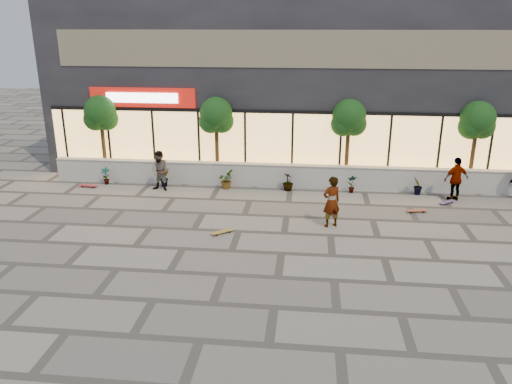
# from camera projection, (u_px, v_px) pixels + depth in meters

# --- Properties ---
(ground) EXTENTS (80.00, 80.00, 0.00)m
(ground) POSITION_uv_depth(u_px,v_px,m) (281.00, 253.00, 16.15)
(ground) COLOR gray
(ground) RESTS_ON ground
(planter_wall) EXTENTS (22.00, 0.42, 1.04)m
(planter_wall) POSITION_uv_depth(u_px,v_px,m) (291.00, 176.00, 22.57)
(planter_wall) COLOR beige
(planter_wall) RESTS_ON ground
(retail_building) EXTENTS (24.00, 9.17, 8.50)m
(retail_building) POSITION_uv_depth(u_px,v_px,m) (297.00, 79.00, 26.54)
(retail_building) COLOR black
(retail_building) RESTS_ON ground
(shrub_a) EXTENTS (0.43, 0.29, 0.81)m
(shrub_a) POSITION_uv_depth(u_px,v_px,m) (106.00, 176.00, 22.96)
(shrub_a) COLOR #173E13
(shrub_a) RESTS_ON ground
(shrub_b) EXTENTS (0.57, 0.57, 0.81)m
(shrub_b) POSITION_uv_depth(u_px,v_px,m) (165.00, 178.00, 22.67)
(shrub_b) COLOR #173E13
(shrub_b) RESTS_ON ground
(shrub_c) EXTENTS (0.68, 0.77, 0.81)m
(shrub_c) POSITION_uv_depth(u_px,v_px,m) (226.00, 180.00, 22.38)
(shrub_c) COLOR #173E13
(shrub_c) RESTS_ON ground
(shrub_d) EXTENTS (0.64, 0.64, 0.81)m
(shrub_d) POSITION_uv_depth(u_px,v_px,m) (288.00, 182.00, 22.10)
(shrub_d) COLOR #173E13
(shrub_d) RESTS_ON ground
(shrub_e) EXTENTS (0.46, 0.35, 0.81)m
(shrub_e) POSITION_uv_depth(u_px,v_px,m) (352.00, 184.00, 21.81)
(shrub_e) COLOR #173E13
(shrub_e) RESTS_ON ground
(shrub_f) EXTENTS (0.55, 0.57, 0.81)m
(shrub_f) POSITION_uv_depth(u_px,v_px,m) (418.00, 186.00, 21.53)
(shrub_f) COLOR #173E13
(shrub_f) RESTS_ON ground
(tree_west) EXTENTS (1.60, 1.50, 3.92)m
(tree_west) POSITION_uv_depth(u_px,v_px,m) (101.00, 115.00, 23.36)
(tree_west) COLOR #3F2E16
(tree_west) RESTS_ON ground
(tree_midwest) EXTENTS (1.60, 1.50, 3.92)m
(tree_midwest) POSITION_uv_depth(u_px,v_px,m) (216.00, 117.00, 22.79)
(tree_midwest) COLOR #3F2E16
(tree_midwest) RESTS_ON ground
(tree_mideast) EXTENTS (1.60, 1.50, 3.92)m
(tree_mideast) POSITION_uv_depth(u_px,v_px,m) (349.00, 120.00, 22.18)
(tree_mideast) COLOR #3F2E16
(tree_mideast) RESTS_ON ground
(tree_east) EXTENTS (1.60, 1.50, 3.92)m
(tree_east) POSITION_uv_depth(u_px,v_px,m) (477.00, 122.00, 21.62)
(tree_east) COLOR #3F2E16
(tree_east) RESTS_ON ground
(skater_center) EXTENTS (0.83, 0.73, 1.91)m
(skater_center) POSITION_uv_depth(u_px,v_px,m) (331.00, 202.00, 17.99)
(skater_center) COLOR white
(skater_center) RESTS_ON ground
(skater_left) EXTENTS (0.98, 0.83, 1.79)m
(skater_left) POSITION_uv_depth(u_px,v_px,m) (161.00, 171.00, 21.96)
(skater_left) COLOR #947D5F
(skater_left) RESTS_ON ground
(skater_right_near) EXTENTS (1.18, 0.79, 1.85)m
(skater_right_near) POSITION_uv_depth(u_px,v_px,m) (456.00, 179.00, 20.70)
(skater_right_near) COLOR silver
(skater_right_near) RESTS_ON ground
(skateboard_center) EXTENTS (0.79, 0.69, 0.10)m
(skateboard_center) POSITION_uv_depth(u_px,v_px,m) (222.00, 232.00, 17.61)
(skateboard_center) COLOR olive
(skateboard_center) RESTS_ON ground
(skateboard_left) EXTENTS (0.88, 0.30, 0.10)m
(skateboard_left) POSITION_uv_depth(u_px,v_px,m) (88.00, 185.00, 22.61)
(skateboard_left) COLOR red
(skateboard_left) RESTS_ON ground
(skateboard_right_near) EXTENTS (0.87, 0.38, 0.10)m
(skateboard_right_near) POSITION_uv_depth(u_px,v_px,m) (417.00, 210.00, 19.60)
(skateboard_right_near) COLOR brown
(skateboard_right_near) RESTS_ON ground
(skateboard_right_far) EXTENTS (0.75, 0.67, 0.10)m
(skateboard_right_far) POSITION_uv_depth(u_px,v_px,m) (447.00, 202.00, 20.54)
(skateboard_right_far) COLOR #55437C
(skateboard_right_far) RESTS_ON ground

